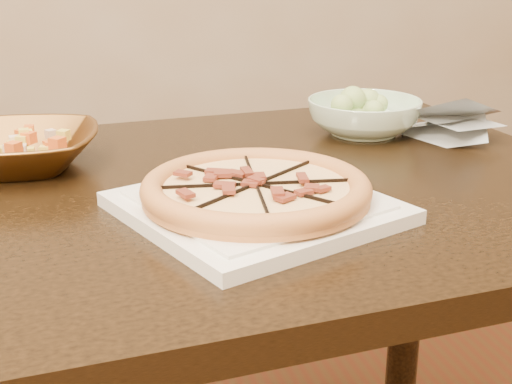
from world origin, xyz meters
TOP-DOWN VIEW (x-y plane):
  - dining_table at (0.06, 0.15)m, footprint 1.33×0.91m
  - plate at (0.15, 0.02)m, footprint 0.38×0.38m
  - pizza at (0.15, 0.02)m, footprint 0.29×0.29m
  - bronze_bowl at (-0.15, 0.30)m, footprint 0.27×0.27m
  - mixed_dish at (-0.15, 0.30)m, footprint 0.12×0.12m
  - salad_bowl at (0.43, 0.35)m, footprint 0.20×0.20m
  - salad at (0.43, 0.35)m, footprint 0.09×0.10m
  - cling_film at (0.56, 0.30)m, footprint 0.20×0.18m

SIDE VIEW (x-z plane):
  - dining_table at x=0.06m, z-range 0.26..1.01m
  - plate at x=0.15m, z-range 0.75..0.77m
  - cling_film at x=0.56m, z-range 0.75..0.80m
  - bronze_bowl at x=-0.15m, z-range 0.75..0.81m
  - salad_bowl at x=0.43m, z-range 0.75..0.81m
  - pizza at x=0.15m, z-range 0.77..0.80m
  - mixed_dish at x=-0.15m, z-range 0.81..0.84m
  - salad at x=0.43m, z-range 0.81..0.85m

